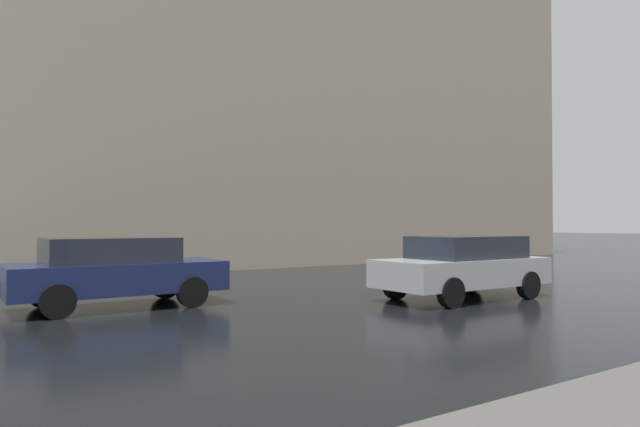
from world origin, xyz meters
The scene contains 3 objects.
haussmann_block_corner centered at (20.00, -19.12, 9.73)m, with size 14.99×29.82×19.88m.
car_navy centered at (5.50, -8.68, 0.76)m, with size 1.85×4.10×1.41m.
car_silver centered at (2.50, -15.51, 0.76)m, with size 1.85×4.10×1.41m.
Camera 1 is at (-6.22, -5.71, 1.68)m, focal length 31.71 mm.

